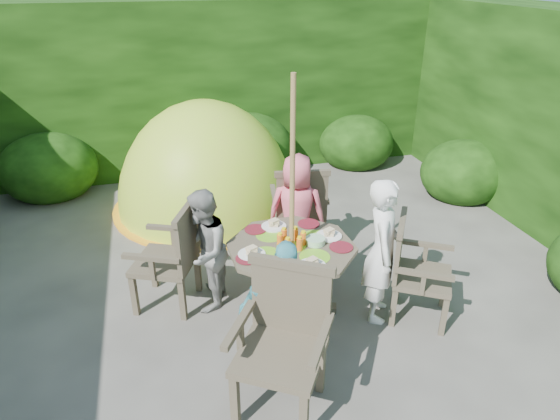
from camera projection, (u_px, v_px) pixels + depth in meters
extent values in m
plane|color=#46433F|center=(255.00, 310.00, 4.71)|extent=(60.00, 60.00, 0.00)
cube|color=black|center=(198.00, 87.00, 7.62)|extent=(9.00, 1.00, 2.50)
cylinder|color=#3D3528|center=(291.00, 280.00, 4.59)|extent=(0.11, 0.11, 0.65)
cube|color=#3D3528|center=(291.00, 306.00, 4.72)|extent=(0.84, 0.38, 0.06)
cube|color=#3D3528|center=(291.00, 306.00, 4.72)|extent=(0.38, 0.84, 0.06)
cylinder|color=#3D3528|center=(291.00, 247.00, 4.44)|extent=(1.52, 1.52, 0.04)
cylinder|color=#6FBD20|center=(266.00, 254.00, 4.30)|extent=(0.27, 0.27, 0.00)
cylinder|color=#6FBD20|center=(315.00, 257.00, 4.26)|extent=(0.27, 0.27, 0.00)
cylinder|color=#6FBD20|center=(270.00, 235.00, 4.60)|extent=(0.27, 0.27, 0.00)
cylinder|color=#6FBD20|center=(316.00, 237.00, 4.57)|extent=(0.27, 0.27, 0.00)
cylinder|color=#6FBD20|center=(292.00, 245.00, 4.43)|extent=(0.27, 0.27, 0.00)
cylinder|color=white|center=(329.00, 236.00, 4.57)|extent=(0.24, 0.24, 0.01)
cylinder|color=white|center=(274.00, 226.00, 4.74)|extent=(0.24, 0.24, 0.01)
cylinder|color=white|center=(252.00, 254.00, 4.28)|extent=(0.24, 0.24, 0.01)
cylinder|color=white|center=(312.00, 266.00, 4.12)|extent=(0.24, 0.24, 0.01)
cylinder|color=#B60C1E|center=(341.00, 247.00, 4.39)|extent=(0.21, 0.21, 0.01)
cylinder|color=#B60C1E|center=(309.00, 224.00, 4.79)|extent=(0.21, 0.21, 0.01)
cylinder|color=#B60C1E|center=(256.00, 229.00, 4.69)|extent=(0.21, 0.21, 0.01)
cylinder|color=#B60C1E|center=(248.00, 258.00, 4.23)|extent=(0.21, 0.21, 0.01)
cylinder|color=#B60C1E|center=(305.00, 271.00, 4.05)|extent=(0.21, 0.21, 0.01)
cylinder|color=green|center=(315.00, 241.00, 4.44)|extent=(0.17, 0.17, 0.06)
cylinder|color=olive|center=(292.00, 204.00, 4.25)|extent=(0.06, 0.06, 2.20)
cube|color=#3D3528|center=(423.00, 277.00, 4.46)|extent=(0.68, 0.69, 0.05)
cube|color=#3D3528|center=(444.00, 316.00, 4.31)|extent=(0.07, 0.07, 0.41)
cube|color=#3D3528|center=(444.00, 288.00, 4.68)|extent=(0.07, 0.07, 0.41)
cube|color=#3D3528|center=(394.00, 307.00, 4.42)|extent=(0.07, 0.07, 0.41)
cube|color=#3D3528|center=(398.00, 280.00, 4.79)|extent=(0.07, 0.07, 0.41)
cube|color=#3D3528|center=(399.00, 248.00, 4.40)|extent=(0.30, 0.45, 0.49)
cube|color=#3D3528|center=(424.00, 274.00, 4.15)|extent=(0.44, 0.30, 0.04)
cube|color=#3D3528|center=(427.00, 245.00, 4.59)|extent=(0.44, 0.30, 0.04)
cube|color=#3D3528|center=(165.00, 262.00, 4.63)|extent=(0.70, 0.71, 0.05)
cube|color=#3D3528|center=(153.00, 267.00, 4.97)|extent=(0.07, 0.07, 0.44)
cube|color=#3D3528|center=(134.00, 295.00, 4.56)|extent=(0.07, 0.07, 0.44)
cube|color=#3D3528|center=(198.00, 271.00, 4.91)|extent=(0.07, 0.07, 0.44)
cube|color=#3D3528|center=(183.00, 299.00, 4.50)|extent=(0.07, 0.07, 0.44)
cube|color=#3D3528|center=(188.00, 238.00, 4.47)|extent=(0.26, 0.51, 0.52)
cube|color=#3D3528|center=(173.00, 228.00, 4.78)|extent=(0.50, 0.26, 0.04)
cube|color=#3D3528|center=(151.00, 258.00, 4.30)|extent=(0.50, 0.26, 0.04)
cube|color=#3D3528|center=(298.00, 211.00, 5.59)|extent=(0.62, 0.60, 0.05)
cube|color=#3D3528|center=(315.00, 219.00, 5.92)|extent=(0.06, 0.06, 0.44)
cube|color=#3D3528|center=(276.00, 221.00, 5.88)|extent=(0.06, 0.06, 0.44)
cube|color=#3D3528|center=(321.00, 238.00, 5.51)|extent=(0.06, 0.06, 0.44)
cube|color=#3D3528|center=(280.00, 240.00, 5.47)|extent=(0.06, 0.06, 0.44)
cube|color=#3D3528|center=(302.00, 198.00, 5.24)|extent=(0.54, 0.13, 0.52)
cube|color=#3D3528|center=(323.00, 193.00, 5.53)|extent=(0.13, 0.52, 0.04)
cube|color=#3D3528|center=(274.00, 195.00, 5.48)|extent=(0.13, 0.52, 0.04)
cube|color=#3D3528|center=(280.00, 357.00, 3.47)|extent=(0.79, 0.78, 0.06)
cube|color=#3D3528|center=(235.00, 400.00, 3.44)|extent=(0.08, 0.08, 0.47)
cube|color=#3D3528|center=(304.00, 418.00, 3.30)|extent=(0.08, 0.08, 0.47)
cube|color=#3D3528|center=(259.00, 353.00, 3.86)|extent=(0.08, 0.08, 0.47)
cube|color=#3D3528|center=(321.00, 367.00, 3.72)|extent=(0.08, 0.08, 0.47)
cube|color=#3D3528|center=(291.00, 299.00, 3.57)|extent=(0.51, 0.35, 0.56)
cube|color=#3D3528|center=(240.00, 323.00, 3.45)|extent=(0.35, 0.50, 0.04)
cube|color=#3D3528|center=(322.00, 340.00, 3.29)|extent=(0.35, 0.50, 0.04)
imported|color=white|center=(382.00, 251.00, 4.38)|extent=(0.50, 0.58, 1.35)
imported|color=gray|center=(204.00, 251.00, 4.54)|extent=(0.59, 0.67, 1.18)
imported|color=#DF5C6F|center=(297.00, 212.00, 5.18)|extent=(0.71, 0.60, 1.25)
imported|color=#54B8C5|center=(284.00, 310.00, 3.76)|extent=(0.73, 0.39, 1.18)
ellipsoid|color=#A8D829|center=(208.00, 205.00, 6.76)|extent=(2.84, 2.84, 2.85)
ellipsoid|color=black|center=(233.00, 230.00, 6.13)|extent=(0.88, 0.61, 0.98)
cylinder|color=#FFA31A|center=(208.00, 204.00, 6.75)|extent=(2.49, 2.49, 0.03)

